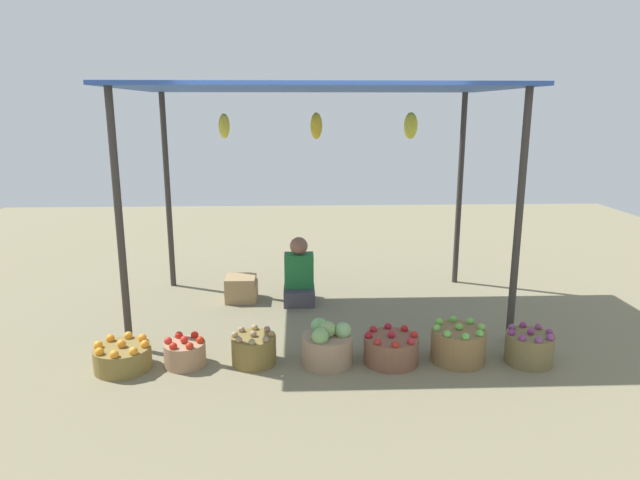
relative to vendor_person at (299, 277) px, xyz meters
name	(u,v)px	position (x,y,z in m)	size (l,w,h in m)	color
ground_plane	(318,310)	(0.21, -0.29, -0.30)	(14.00, 14.00, 0.00)	#7C7356
market_stall_structure	(319,103)	(0.22, -0.27, 2.00)	(3.99, 2.25, 2.47)	#38332D
vendor_person	(299,277)	(0.00, 0.00, 0.00)	(0.36, 0.44, 0.78)	#414049
basket_oranges	(123,357)	(-1.56, -1.70, -0.19)	(0.49, 0.49, 0.27)	olive
basket_red_tomatoes	(185,353)	(-1.03, -1.65, -0.18)	(0.37, 0.37, 0.28)	#A07959
basket_potatoes	(254,349)	(-0.41, -1.63, -0.16)	(0.40, 0.40, 0.31)	brown
basket_cabbages	(327,346)	(0.25, -1.67, -0.13)	(0.46, 0.46, 0.40)	#997B60
basket_red_apples	(391,349)	(0.82, -1.67, -0.17)	(0.49, 0.49, 0.30)	brown
basket_green_apples	(458,344)	(1.43, -1.66, -0.14)	(0.49, 0.49, 0.36)	olive
basket_purple_onions	(529,348)	(2.06, -1.72, -0.16)	(0.42, 0.42, 0.33)	brown
wooden_crate_near_vendor	(241,288)	(-0.70, 0.07, -0.15)	(0.35, 0.35, 0.29)	#A08054
wooden_crate_stacked_rear	(243,291)	(-0.68, 0.09, -0.19)	(0.35, 0.36, 0.22)	tan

